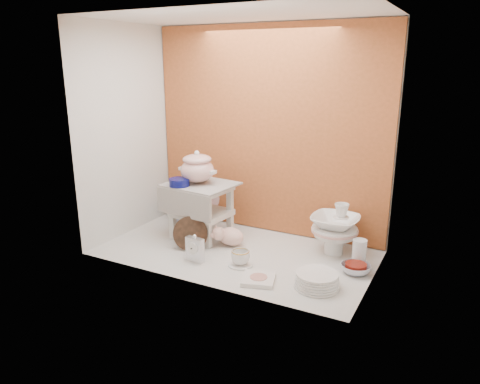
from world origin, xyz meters
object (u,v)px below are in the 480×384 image
object	(u,v)px
dinner_plate_stack	(317,280)
porcelain_tower	(335,228)
floral_platter	(195,197)
gold_rim_teacup	(240,257)
crystal_bowl	(356,269)
plush_pig	(231,236)
blue_white_vase	(187,207)
step_stool	(201,211)
mantel_clock	(195,248)
soup_tureen	(197,167)

from	to	relation	value
dinner_plate_stack	porcelain_tower	xyz separation A→B (m)	(-0.05, 0.51, 0.13)
floral_platter	gold_rim_teacup	size ratio (longest dim) A/B	3.46
gold_rim_teacup	crystal_bowl	bearing A→B (deg)	19.09
floral_platter	plush_pig	world-z (taller)	floral_platter
blue_white_vase	plush_pig	distance (m)	0.59
step_stool	crystal_bowl	xyz separation A→B (m)	(1.14, -0.07, -0.17)
dinner_plate_stack	porcelain_tower	bearing A→B (deg)	95.89
mantel_clock	gold_rim_teacup	distance (m)	0.30
porcelain_tower	dinner_plate_stack	bearing A→B (deg)	-84.11
plush_pig	dinner_plate_stack	distance (m)	0.79
porcelain_tower	crystal_bowl	bearing A→B (deg)	-48.03
soup_tureen	floral_platter	world-z (taller)	soup_tureen
dinner_plate_stack	porcelain_tower	size ratio (longest dim) A/B	0.73
floral_platter	mantel_clock	xyz separation A→B (m)	(0.43, -0.67, -0.11)
plush_pig	porcelain_tower	xyz separation A→B (m)	(0.67, 0.20, 0.11)
floral_platter	plush_pig	size ratio (longest dim) A/B	1.71
mantel_clock	gold_rim_teacup	size ratio (longest dim) A/B	1.55
dinner_plate_stack	crystal_bowl	world-z (taller)	dinner_plate_stack
dinner_plate_stack	crystal_bowl	distance (m)	0.32
blue_white_vase	mantel_clock	xyz separation A→B (m)	(0.45, -0.58, -0.04)
soup_tureen	blue_white_vase	size ratio (longest dim) A/B	1.04
step_stool	plush_pig	bearing A→B (deg)	-3.12
plush_pig	blue_white_vase	bearing A→B (deg)	129.95
soup_tureen	plush_pig	world-z (taller)	soup_tureen
blue_white_vase	porcelain_tower	distance (m)	1.21
soup_tureen	floral_platter	size ratio (longest dim) A/B	0.68
soup_tureen	dinner_plate_stack	world-z (taller)	soup_tureen
floral_platter	dinner_plate_stack	xyz separation A→B (m)	(1.24, -0.65, -0.15)
floral_platter	porcelain_tower	distance (m)	1.19
floral_platter	porcelain_tower	world-z (taller)	floral_platter
step_stool	dinner_plate_stack	distance (m)	1.06
mantel_clock	plush_pig	distance (m)	0.34
floral_platter	porcelain_tower	size ratio (longest dim) A/B	1.13
step_stool	gold_rim_teacup	size ratio (longest dim) A/B	3.95
gold_rim_teacup	crystal_bowl	world-z (taller)	gold_rim_teacup
soup_tureen	mantel_clock	bearing A→B (deg)	-60.65
step_stool	crystal_bowl	distance (m)	1.16
mantel_clock	gold_rim_teacup	bearing A→B (deg)	22.40
step_stool	soup_tureen	size ratio (longest dim) A/B	1.66
floral_platter	mantel_clock	size ratio (longest dim) A/B	2.24
step_stool	gold_rim_teacup	world-z (taller)	step_stool
floral_platter	dinner_plate_stack	size ratio (longest dim) A/B	1.55
floral_platter	plush_pig	xyz separation A→B (m)	(0.51, -0.34, -0.13)
crystal_bowl	porcelain_tower	distance (m)	0.34
floral_platter	crystal_bowl	world-z (taller)	floral_platter
gold_rim_teacup	dinner_plate_stack	world-z (taller)	gold_rim_teacup
step_stool	porcelain_tower	xyz separation A→B (m)	(0.94, 0.16, -0.02)
soup_tureen	crystal_bowl	size ratio (longest dim) A/B	1.53
step_stool	floral_platter	bearing A→B (deg)	135.68
floral_platter	crystal_bowl	size ratio (longest dim) A/B	2.24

